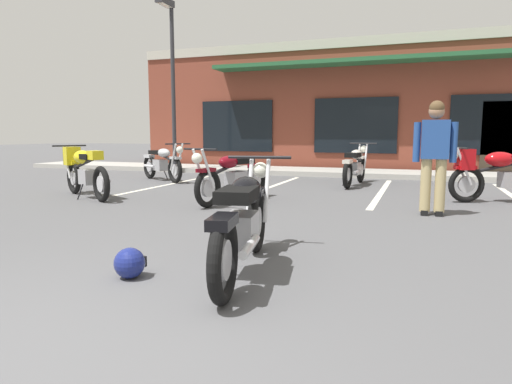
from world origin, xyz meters
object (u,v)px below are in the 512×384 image
at_px(motorcycle_foreground_classic, 244,220).
at_px(helmet_on_pavement, 130,263).
at_px(motorcycle_silver_naked, 233,176).
at_px(parking_lot_lamp_post, 171,64).
at_px(motorcycle_black_cruiser, 84,169).
at_px(motorcycle_red_sportbike, 162,163).
at_px(motorcycle_green_cafe_racer, 501,173).
at_px(person_in_shorts_foreground, 435,151).
at_px(motorcycle_blue_standard, 355,166).

xyz_separation_m(motorcycle_foreground_classic, helmet_on_pavement, (-0.84, -0.48, -0.33)).
bearing_deg(motorcycle_silver_naked, parking_lot_lamp_post, 129.98).
relative_size(motorcycle_black_cruiser, motorcycle_silver_naked, 0.91).
xyz_separation_m(motorcycle_red_sportbike, motorcycle_silver_naked, (3.11, -2.71, 0.00)).
distance_m(motorcycle_foreground_classic, parking_lot_lamp_post, 10.53).
bearing_deg(motorcycle_green_cafe_racer, helmet_on_pavement, -121.95).
height_order(motorcycle_black_cruiser, helmet_on_pavement, motorcycle_black_cruiser).
xyz_separation_m(motorcycle_red_sportbike, helmet_on_pavement, (3.94, -6.87, -0.33)).
relative_size(motorcycle_foreground_classic, motorcycle_green_cafe_racer, 1.04).
bearing_deg(parking_lot_lamp_post, person_in_shorts_foreground, -34.25).
height_order(motorcycle_red_sportbike, helmet_on_pavement, motorcycle_red_sportbike).
distance_m(motorcycle_green_cafe_racer, person_in_shorts_foreground, 2.17).
bearing_deg(motorcycle_silver_naked, motorcycle_red_sportbike, 138.90).
distance_m(motorcycle_black_cruiser, motorcycle_blue_standard, 5.90).
height_order(motorcycle_black_cruiser, motorcycle_green_cafe_racer, same).
distance_m(motorcycle_black_cruiser, parking_lot_lamp_post, 5.88).
relative_size(motorcycle_blue_standard, motorcycle_green_cafe_racer, 1.05).
height_order(motorcycle_foreground_classic, motorcycle_red_sportbike, same).
bearing_deg(motorcycle_silver_naked, motorcycle_blue_standard, 63.80).
relative_size(motorcycle_red_sportbike, person_in_shorts_foreground, 1.11).
relative_size(motorcycle_red_sportbike, helmet_on_pavement, 7.15).
bearing_deg(motorcycle_foreground_classic, motorcycle_silver_naked, 114.36).
xyz_separation_m(motorcycle_red_sportbike, motorcycle_blue_standard, (4.77, 0.66, 0.00)).
relative_size(person_in_shorts_foreground, parking_lot_lamp_post, 0.33).
bearing_deg(helmet_on_pavement, motorcycle_red_sportbike, 119.82).
xyz_separation_m(motorcycle_red_sportbike, parking_lot_lamp_post, (-0.88, 2.04, 2.79)).
xyz_separation_m(motorcycle_green_cafe_racer, helmet_on_pavement, (-3.59, -5.76, -0.40)).
height_order(motorcycle_black_cruiser, parking_lot_lamp_post, parking_lot_lamp_post).
height_order(motorcycle_blue_standard, helmet_on_pavement, motorcycle_blue_standard).
xyz_separation_m(motorcycle_silver_naked, motorcycle_green_cafe_racer, (4.42, 1.60, 0.07)).
distance_m(motorcycle_red_sportbike, helmet_on_pavement, 7.93).
distance_m(person_in_shorts_foreground, helmet_on_pavement, 4.74).
bearing_deg(motorcycle_foreground_classic, helmet_on_pavement, -150.21).
relative_size(motorcycle_red_sportbike, motorcycle_silver_naked, 0.89).
xyz_separation_m(motorcycle_black_cruiser, parking_lot_lamp_post, (-1.07, 5.10, 2.73)).
bearing_deg(parking_lot_lamp_post, helmet_on_pavement, -61.62).
bearing_deg(motorcycle_foreground_classic, parking_lot_lamp_post, 123.83).
height_order(person_in_shorts_foreground, parking_lot_lamp_post, parking_lot_lamp_post).
distance_m(motorcycle_silver_naked, parking_lot_lamp_post, 6.81).
xyz_separation_m(motorcycle_blue_standard, person_in_shorts_foreground, (1.61, -3.56, 0.49)).
distance_m(motorcycle_red_sportbike, motorcycle_blue_standard, 4.82).
height_order(motorcycle_green_cafe_racer, helmet_on_pavement, motorcycle_green_cafe_racer).
distance_m(motorcycle_blue_standard, parking_lot_lamp_post, 6.45).
distance_m(motorcycle_green_cafe_racer, parking_lot_lamp_post, 9.39).
bearing_deg(motorcycle_green_cafe_racer, parking_lot_lamp_post, 159.43).
xyz_separation_m(helmet_on_pavement, parking_lot_lamp_post, (-4.82, 8.92, 3.12)).
relative_size(motorcycle_green_cafe_racer, helmet_on_pavement, 7.73).
height_order(motorcycle_blue_standard, parking_lot_lamp_post, parking_lot_lamp_post).
distance_m(motorcycle_red_sportbike, motorcycle_black_cruiser, 3.07).
bearing_deg(motorcycle_black_cruiser, helmet_on_pavement, -45.52).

